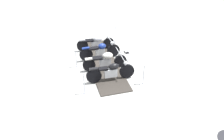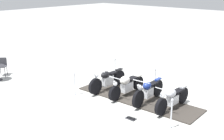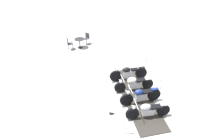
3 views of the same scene
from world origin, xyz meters
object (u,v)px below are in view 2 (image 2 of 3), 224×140
info_placard (131,117)px  motorcycle_chrome (172,98)px  motorcycle_cream (126,85)px  motorcycle_navy (148,91)px  motorcycle_black (107,80)px  stanchion_right_rear (171,119)px  stanchion_left_front (115,72)px  stanchion_left_mid (155,83)px  cafe_chair_near_table (2,65)px  stanchion_right_front (75,88)px

info_placard → motorcycle_chrome: bearing=-114.7°
motorcycle_cream → motorcycle_navy: bearing=91.4°
motorcycle_black → info_placard: 3.02m
motorcycle_navy → info_placard: motorcycle_navy is taller
motorcycle_cream → stanchion_right_rear: size_ratio=2.10×
stanchion_left_front → stanchion_left_mid: bearing=-177.9°
stanchion_right_rear → cafe_chair_near_table: 9.60m
motorcycle_navy → cafe_chair_near_table: 8.02m
motorcycle_black → info_placard: size_ratio=5.76×
stanchion_left_front → stanchion_right_rear: stanchion_left_front is taller
stanchion_right_rear → motorcycle_cream: bearing=-22.8°
motorcycle_black → motorcycle_chrome: motorcycle_black is taller
motorcycle_cream → stanchion_left_front: (1.83, -1.34, -0.14)m
motorcycle_navy → stanchion_right_rear: (-1.82, 1.28, -0.16)m
stanchion_left_mid → cafe_chair_near_table: 7.95m
stanchion_left_front → motorcycle_cream: bearing=143.8°
motorcycle_navy → stanchion_left_mid: (0.59, -1.37, -0.17)m
cafe_chair_near_table → stanchion_left_mid: bearing=72.0°
motorcycle_cream → motorcycle_chrome: bearing=90.7°
motorcycle_black → motorcycle_cream: size_ratio=1.02×
motorcycle_chrome → stanchion_left_mid: 2.15m
stanchion_left_mid → stanchion_right_front: stanchion_right_front is taller
motorcycle_black → stanchion_left_mid: size_ratio=2.25×
stanchion_right_rear → info_placard: bearing=13.5°
motorcycle_chrome → stanchion_right_front: 4.17m
motorcycle_navy → info_placard: 1.73m
motorcycle_navy → stanchion_right_rear: bearing=50.2°
stanchion_right_front → info_placard: stanchion_right_front is taller
motorcycle_chrome → stanchion_right_front: size_ratio=2.13×
motorcycle_cream → stanchion_right_rear: 3.16m
motorcycle_black → stanchion_right_rear: size_ratio=2.13×
motorcycle_chrome → info_placard: motorcycle_chrome is taller
stanchion_left_mid → stanchion_right_front: size_ratio=1.00×
motorcycle_cream → stanchion_left_mid: bearing=159.5°
motorcycle_black → stanchion_left_front: 1.56m
motorcycle_chrome → info_placard: bearing=-21.5°
motorcycle_cream → cafe_chair_near_table: size_ratio=2.46×
motorcycle_navy → motorcycle_chrome: bearing=86.9°
motorcycle_black → stanchion_right_front: 1.52m
stanchion_left_mid → info_placard: size_ratio=2.56×
motorcycle_black → info_placard: motorcycle_black is taller
motorcycle_navy → stanchion_right_front: motorcycle_navy is taller
motorcycle_cream → motorcycle_navy: 1.09m
info_placard → stanchion_right_front: bearing=-5.2°
motorcycle_cream → motorcycle_chrome: (-2.17, -0.08, -0.02)m
motorcycle_navy → motorcycle_black: bearing=-92.4°
motorcycle_navy → stanchion_left_mid: motorcycle_navy is taller
motorcycle_navy → stanchion_right_front: 3.17m
stanchion_right_rear → cafe_chair_near_table: size_ratio=1.17×
stanchion_left_front → info_placard: (-3.30, 2.90, -0.29)m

